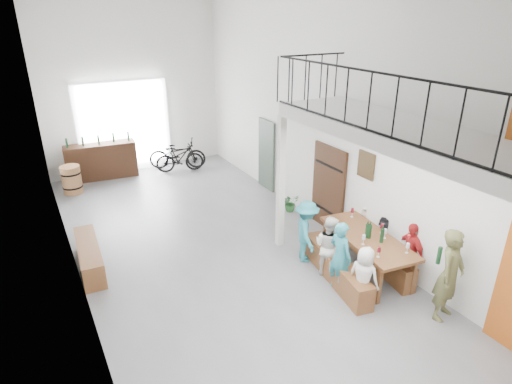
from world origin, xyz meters
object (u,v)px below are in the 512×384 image
bench_inner (336,269)px  host_standing (450,275)px  serving_counter (102,161)px  bicycle_near (177,154)px  side_bench (89,256)px  tasting_table (367,240)px  oak_barrel (72,180)px

bench_inner → host_standing: size_ratio=1.31×
serving_counter → bicycle_near: 2.32m
side_bench → host_standing: 6.66m
bench_inner → host_standing: 2.01m
tasting_table → host_standing: host_standing is taller
tasting_table → serving_counter: serving_counter is taller
bench_inner → host_standing: host_standing is taller
oak_barrel → bench_inner: bearing=-61.6°
bench_inner → serving_counter: (-2.79, 7.78, 0.29)m
tasting_table → host_standing: size_ratio=1.37×
oak_barrel → bicycle_near: bicycle_near is taller
bench_inner → side_bench: (-4.02, 2.75, 0.01)m
side_bench → serving_counter: 5.19m
bench_inner → oak_barrel: bearing=129.4°
bench_inner → oak_barrel: oak_barrel is taller
bench_inner → serving_counter: size_ratio=1.04×
serving_counter → host_standing: (3.69, -9.48, 0.27)m
side_bench → host_standing: host_standing is taller
tasting_table → side_bench: tasting_table is taller
serving_counter → tasting_table: bearing=-60.4°
serving_counter → bicycle_near: bearing=-1.6°
bench_inner → serving_counter: 8.27m
bicycle_near → oak_barrel: bearing=123.8°
host_standing → serving_counter: bearing=93.9°
side_bench → tasting_table: bearing=-30.8°
bench_inner → bicycle_near: size_ratio=1.18×
tasting_table → bench_inner: (-0.67, 0.05, -0.46)m
tasting_table → side_bench: size_ratio=1.23×
tasting_table → side_bench: bearing=156.8°
bench_inner → oak_barrel: (-3.77, 6.96, 0.15)m
bench_inner → side_bench: size_ratio=1.17×
serving_counter → side_bench: bearing=-98.0°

